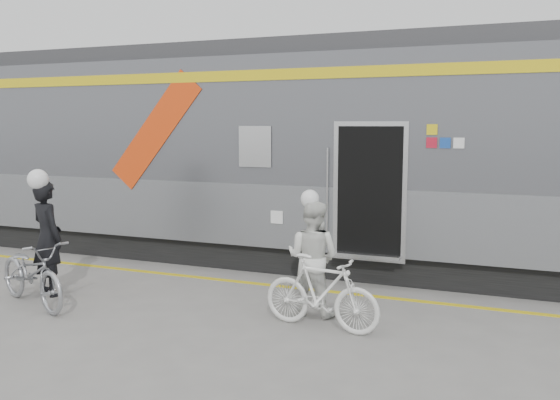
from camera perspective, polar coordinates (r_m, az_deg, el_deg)
The scene contains 9 objects.
ground at distance 7.99m, azimuth -7.10°, elevation -11.98°, with size 90.00×90.00×0.00m, color slate.
train at distance 11.64m, azimuth -0.24°, elevation 4.48°, with size 24.00×3.17×4.10m.
safety_strip at distance 9.84m, azimuth -1.03°, elevation -8.18°, with size 24.00×0.12×0.01m, color gold.
man at distance 9.81m, azimuth -21.47°, elevation -3.40°, with size 0.65×0.43×1.79m, color black.
bicycle_left at distance 9.37m, azimuth -22.76°, elevation -6.47°, with size 0.65×1.87×0.98m, color #98999F.
woman at distance 8.23m, azimuth 3.16°, elevation -5.57°, with size 0.78×0.60×1.60m, color silver.
bicycle_right at distance 7.72m, azimuth 3.97°, elevation -8.87°, with size 0.45×1.61×0.97m, color white.
helmet_man at distance 9.68m, azimuth -21.76°, elevation 2.71°, with size 0.31×0.31×0.31m, color white.
helmet_woman at distance 8.08m, azimuth 3.21°, elevation 0.85°, with size 0.26×0.26×0.26m, color white.
Camera 1 is at (3.65, -6.60, 2.64)m, focal length 38.00 mm.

